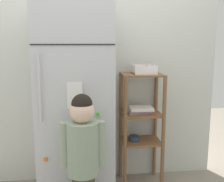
% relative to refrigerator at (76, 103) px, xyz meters
% --- Properties ---
extents(kitchen_wall_back, '(2.56, 0.03, 2.23)m').
position_rel_refrigerator_xyz_m(kitchen_wall_back, '(0.15, 0.31, 0.25)').
color(kitchen_wall_back, silver).
rests_on(kitchen_wall_back, ground).
extents(refrigerator, '(0.65, 0.59, 1.73)m').
position_rel_refrigerator_xyz_m(refrigerator, '(0.00, 0.00, 0.00)').
color(refrigerator, silver).
rests_on(refrigerator, ground).
extents(child_standing, '(0.33, 0.25, 1.04)m').
position_rel_refrigerator_xyz_m(child_standing, '(0.06, -0.45, -0.24)').
color(child_standing, '#4A3F2E').
rests_on(child_standing, ground).
extents(pantry_shelf_unit, '(0.40, 0.31, 1.11)m').
position_rel_refrigerator_xyz_m(pantry_shelf_unit, '(0.62, 0.12, -0.20)').
color(pantry_shelf_unit, brown).
rests_on(pantry_shelf_unit, ground).
extents(fruit_bin, '(0.21, 0.19, 0.08)m').
position_rel_refrigerator_xyz_m(fruit_bin, '(0.66, 0.13, 0.28)').
color(fruit_bin, white).
rests_on(fruit_bin, pantry_shelf_unit).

